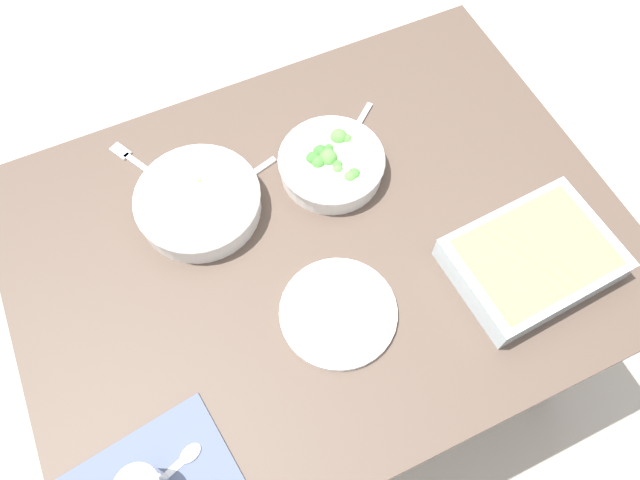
{
  "coord_description": "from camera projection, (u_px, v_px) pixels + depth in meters",
  "views": [
    {
      "loc": [
        0.23,
        0.49,
        1.79
      ],
      "look_at": [
        0.0,
        0.0,
        0.74
      ],
      "focal_mm": 33.34,
      "sensor_mm": 36.0,
      "label": 1
    }
  ],
  "objects": [
    {
      "name": "broccoli_bowl",
      "position": [
        331.0,
        163.0,
        1.23
      ],
      "size": [
        0.22,
        0.22,
        0.07
      ],
      "color": "silver",
      "rests_on": "dining_table"
    },
    {
      "name": "fork_on_table",
      "position": [
        138.0,
        164.0,
        1.26
      ],
      "size": [
        0.1,
        0.17,
        0.01
      ],
      "color": "silver",
      "rests_on": "dining_table"
    },
    {
      "name": "ground_plane",
      "position": [
        320.0,
        349.0,
        1.84
      ],
      "size": [
        6.0,
        6.0,
        0.0
      ],
      "primitive_type": "plane",
      "color": "#B2A899"
    },
    {
      "name": "dining_table",
      "position": [
        320.0,
        259.0,
        1.26
      ],
      "size": [
        1.2,
        0.9,
        0.74
      ],
      "color": "#4C3D33",
      "rests_on": "ground_plane"
    },
    {
      "name": "baking_dish",
      "position": [
        533.0,
        258.0,
        1.12
      ],
      "size": [
        0.31,
        0.24,
        0.06
      ],
      "color": "silver",
      "rests_on": "dining_table"
    },
    {
      "name": "spoon_by_broccoli",
      "position": [
        349.0,
        140.0,
        1.29
      ],
      "size": [
        0.15,
        0.12,
        0.01
      ],
      "color": "silver",
      "rests_on": "dining_table"
    },
    {
      "name": "spoon_spare",
      "position": [
        170.0,
        472.0,
        0.98
      ],
      "size": [
        0.17,
        0.07,
        0.01
      ],
      "color": "silver",
      "rests_on": "dining_table"
    },
    {
      "name": "spoon_by_stew",
      "position": [
        232.0,
        187.0,
        1.23
      ],
      "size": [
        0.17,
        0.06,
        0.01
      ],
      "color": "silver",
      "rests_on": "dining_table"
    },
    {
      "name": "side_plate",
      "position": [
        338.0,
        313.0,
        1.1
      ],
      "size": [
        0.22,
        0.22,
        0.01
      ],
      "primitive_type": "cylinder",
      "color": "white",
      "rests_on": "dining_table"
    },
    {
      "name": "stew_bowl",
      "position": [
        199.0,
        202.0,
        1.18
      ],
      "size": [
        0.25,
        0.25,
        0.06
      ],
      "color": "silver",
      "rests_on": "dining_table"
    }
  ]
}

